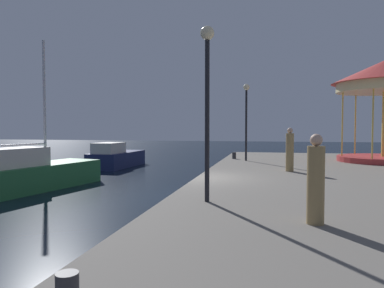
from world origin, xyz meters
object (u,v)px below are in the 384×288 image
Objects in this scene: motorboat_navy at (116,157)px; lamp_post_near_edge at (207,83)px; lamp_post_mid_promenade at (246,109)px; bollard_south at (234,156)px; person_far_corner at (316,182)px; person_by_the_water at (290,151)px; sailboat_green at (34,173)px.

motorboat_navy is 1.18× the size of lamp_post_near_edge.
lamp_post_near_edge is at bearing -58.11° from motorboat_navy.
lamp_post_mid_promenade reaches higher than motorboat_navy.
lamp_post_mid_promenade is at bearing -56.12° from bollard_south.
person_far_corner is at bearing -54.61° from motorboat_navy.
bollard_south is (-0.79, 1.18, -2.81)m from lamp_post_mid_promenade.
person_by_the_water is (2.45, 7.16, -2.15)m from lamp_post_near_edge.
lamp_post_mid_promenade is 2.32× the size of person_by_the_water.
sailboat_green is at bearing -167.93° from person_by_the_water.
sailboat_green is 12.77m from person_far_corner.
person_far_corner is at bearing -89.94° from person_by_the_water.
sailboat_green is 3.47× the size of person_by_the_water.
motorboat_navy is 9.26m from sailboat_green.
lamp_post_near_edge is at bearing 145.14° from person_far_corner.
motorboat_navy is 13.20m from person_by_the_water.
person_far_corner reaches higher than bollard_south.
motorboat_navy is 13.18× the size of bollard_south.
sailboat_green is 1.50× the size of lamp_post_mid_promenade.
motorboat_navy reaches higher than bollard_south.
person_far_corner is (10.94, -6.53, 0.90)m from sailboat_green.
person_far_corner is at bearing -30.83° from sailboat_green.
lamp_post_near_edge is 1.01× the size of lamp_post_mid_promenade.
sailboat_green reaches higher than bollard_south.
person_far_corner is at bearing -34.86° from lamp_post_near_edge.
person_by_the_water is (-0.01, 8.87, 0.06)m from person_far_corner.
lamp_post_mid_promenade is (8.74, 7.12, 3.08)m from sailboat_green.
lamp_post_mid_promenade is at bearing -13.28° from motorboat_navy.
bollard_south is 6.71m from person_by_the_water.
person_far_corner is at bearing -78.61° from bollard_south.
person_by_the_water is at bearing 71.12° from lamp_post_near_edge.
sailboat_green is at bearing 149.17° from person_far_corner.
sailboat_green is at bearing -140.83° from lamp_post_mid_promenade.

